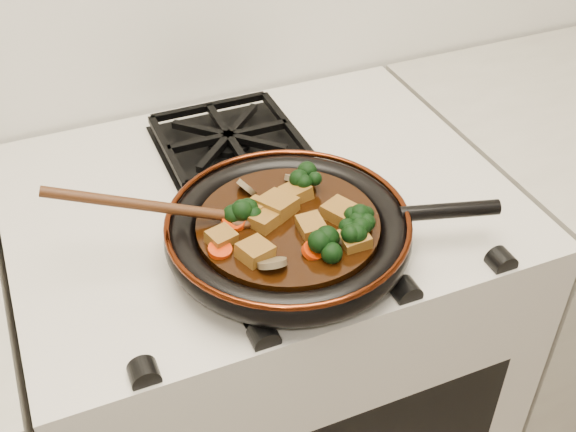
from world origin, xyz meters
name	(u,v)px	position (x,y,z in m)	size (l,w,h in m)	color
stove	(265,377)	(0.00, 1.69, 0.45)	(0.76, 0.60, 0.90)	beige
burner_grate_front	(294,242)	(0.00, 1.55, 0.91)	(0.23, 0.23, 0.03)	black
burner_grate_back	(229,141)	(0.00, 1.83, 0.91)	(0.23, 0.23, 0.03)	black
skillet	(290,231)	(-0.01, 1.54, 0.94)	(0.45, 0.34, 0.05)	black
braising_sauce	(288,228)	(-0.01, 1.54, 0.95)	(0.25, 0.25, 0.02)	black
tofu_cube_0	(256,209)	(-0.05, 1.58, 0.97)	(0.03, 0.03, 0.02)	brown
tofu_cube_1	(311,227)	(0.01, 1.51, 0.97)	(0.04, 0.03, 0.02)	brown
tofu_cube_2	(255,252)	(-0.08, 1.50, 0.97)	(0.04, 0.04, 0.02)	brown
tofu_cube_3	(296,193)	(0.02, 1.59, 0.97)	(0.04, 0.03, 0.02)	brown
tofu_cube_4	(263,221)	(-0.05, 1.55, 0.97)	(0.04, 0.03, 0.02)	brown
tofu_cube_5	(340,212)	(0.06, 1.53, 0.97)	(0.04, 0.04, 0.02)	brown
tofu_cube_6	(354,240)	(0.05, 1.47, 0.97)	(0.04, 0.04, 0.02)	brown
tofu_cube_7	(221,238)	(-0.11, 1.54, 0.97)	(0.03, 0.03, 0.02)	brown
tofu_cube_8	(277,206)	(-0.02, 1.57, 0.97)	(0.04, 0.05, 0.02)	brown
broccoli_floret_0	(362,222)	(0.07, 1.49, 0.97)	(0.06, 0.06, 0.06)	black
broccoli_floret_1	(307,180)	(0.04, 1.60, 0.97)	(0.06, 0.06, 0.06)	black
broccoli_floret_2	(244,214)	(-0.07, 1.57, 0.97)	(0.06, 0.06, 0.05)	black
broccoli_floret_3	(327,248)	(0.01, 1.47, 0.97)	(0.06, 0.06, 0.05)	black
broccoli_floret_4	(356,229)	(0.06, 1.48, 0.97)	(0.05, 0.05, 0.05)	black
broccoli_floret_5	(347,234)	(0.04, 1.48, 0.97)	(0.06, 0.06, 0.05)	black
carrot_coin_0	(220,250)	(-0.12, 1.52, 0.96)	(0.03, 0.03, 0.01)	red
carrot_coin_1	(313,251)	(-0.01, 1.47, 0.96)	(0.03, 0.03, 0.01)	red
carrot_coin_2	(292,193)	(0.02, 1.59, 0.96)	(0.03, 0.03, 0.01)	red
carrot_coin_3	(233,223)	(-0.08, 1.56, 0.96)	(0.03, 0.03, 0.01)	red
carrot_coin_4	(299,188)	(0.03, 1.60, 0.96)	(0.03, 0.03, 0.01)	red
carrot_coin_5	(237,222)	(-0.08, 1.56, 0.96)	(0.03, 0.03, 0.01)	red
mushroom_slice_0	(272,263)	(-0.06, 1.47, 0.97)	(0.04, 0.04, 0.01)	brown
mushroom_slice_1	(246,188)	(-0.04, 1.63, 0.97)	(0.03, 0.03, 0.01)	brown
mushroom_slice_2	(351,237)	(0.05, 1.48, 0.97)	(0.04, 0.04, 0.01)	brown
mushroom_slice_3	(295,179)	(0.03, 1.62, 0.97)	(0.03, 0.03, 0.01)	brown
wooden_spoon	(185,210)	(-0.14, 1.59, 0.98)	(0.16, 0.07, 0.26)	#40200D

